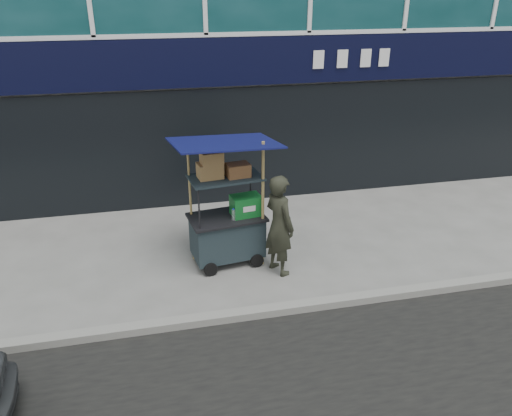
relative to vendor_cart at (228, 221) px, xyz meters
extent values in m
plane|color=slate|center=(0.08, -1.39, -0.76)|extent=(80.00, 80.00, 0.00)
cube|color=gray|center=(0.08, -1.59, -0.70)|extent=(80.00, 0.18, 0.12)
cube|color=black|center=(0.08, 2.47, 2.14)|extent=(15.68, 0.06, 0.90)
cube|color=black|center=(0.08, 2.51, 0.44)|extent=(15.68, 0.04, 2.40)
cube|color=black|center=(-0.02, 0.00, -0.29)|extent=(1.21, 0.81, 0.66)
cylinder|color=black|center=(-0.36, -0.40, -0.65)|extent=(0.23, 0.08, 0.23)
cylinder|color=black|center=(0.42, -0.29, -0.65)|extent=(0.23, 0.08, 0.23)
cube|color=black|center=(-0.02, 0.00, 0.06)|extent=(1.29, 0.89, 0.04)
cylinder|color=black|center=(-0.49, -0.35, 0.39)|extent=(0.03, 0.03, 0.70)
cylinder|color=black|center=(0.53, -0.21, 0.39)|extent=(0.03, 0.03, 0.70)
cylinder|color=black|center=(-0.57, 0.21, 0.39)|extent=(0.03, 0.03, 0.70)
cylinder|color=black|center=(0.46, 0.35, 0.39)|extent=(0.03, 0.03, 0.70)
cube|color=black|center=(-0.02, 0.00, 0.75)|extent=(1.21, 0.81, 0.03)
cylinder|color=#9D8546|center=(0.53, -0.21, 0.30)|extent=(0.05, 0.05, 2.11)
cylinder|color=#9D8546|center=(-0.57, 0.21, 0.25)|extent=(0.04, 0.04, 2.02)
cube|color=#0B0B3F|center=(-0.02, 0.00, 1.31)|extent=(1.74, 1.33, 0.19)
cube|color=#0E5B21|center=(0.30, 0.00, 0.24)|extent=(0.51, 0.39, 0.33)
cylinder|color=silver|center=(0.06, -0.18, 0.17)|extent=(0.07, 0.07, 0.19)
cylinder|color=#192EC2|center=(0.06, -0.18, 0.28)|extent=(0.03, 0.03, 0.02)
cube|color=olive|center=(-0.26, 0.02, 0.88)|extent=(0.41, 0.33, 0.23)
cube|color=olive|center=(0.18, -0.02, 0.86)|extent=(0.39, 0.31, 0.21)
cube|color=olive|center=(-0.23, 0.00, 1.09)|extent=(0.36, 0.29, 0.19)
imported|color=#272A1E|center=(0.73, -0.48, 0.07)|extent=(0.61, 0.71, 1.66)
camera|label=1|loc=(-1.15, -7.21, 3.52)|focal=35.00mm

